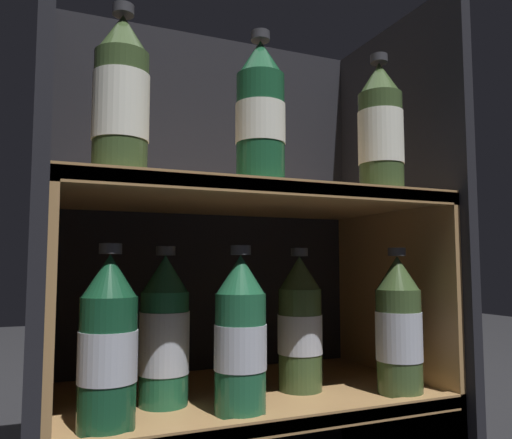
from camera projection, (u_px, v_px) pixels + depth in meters
name	position (u px, v px, depth m)	size (l,w,h in m)	color
fridge_back_wall	(211.00, 244.00, 1.06)	(0.69, 0.02, 0.91)	black
fridge_side_left	(41.00, 236.00, 0.76)	(0.02, 0.40, 0.91)	black
fridge_side_right	(396.00, 243.00, 1.02)	(0.02, 0.40, 0.91)	black
shelf_lower	(246.00, 411.00, 0.85)	(0.65, 0.36, 0.20)	#9E7547
shelf_upper	(246.00, 274.00, 0.88)	(0.65, 0.36, 0.54)	#9E7547
bottle_upper_front_0	(121.00, 99.00, 0.70)	(0.08, 0.08, 0.25)	#384C28
bottle_upper_front_1	(260.00, 115.00, 0.78)	(0.08, 0.08, 0.25)	#194C2D
bottle_upper_front_2	(381.00, 131.00, 0.87)	(0.08, 0.08, 0.25)	#384C28
bottle_lower_front_0	(108.00, 345.00, 0.66)	(0.08, 0.08, 0.25)	#144228
bottle_lower_front_1	(240.00, 337.00, 0.74)	(0.08, 0.08, 0.25)	#1E5638
bottle_lower_front_2	(399.00, 328.00, 0.85)	(0.08, 0.08, 0.25)	#384C28
bottle_lower_back_0	(164.00, 334.00, 0.78)	(0.08, 0.08, 0.25)	#1E5638
bottle_lower_back_1	(300.00, 325.00, 0.87)	(0.08, 0.08, 0.25)	#384C28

